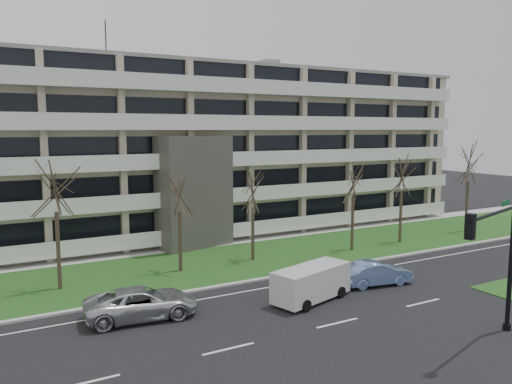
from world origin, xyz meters
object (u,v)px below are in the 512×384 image
blue_sedan (376,273)px  traffic_signal (498,252)px  silver_pickup (142,303)px  white_van (312,280)px

blue_sedan → traffic_signal: 9.55m
silver_pickup → blue_sedan: bearing=-90.0°
blue_sedan → traffic_signal: traffic_signal is taller
blue_sedan → traffic_signal: size_ratio=0.70×
white_van → silver_pickup: bearing=151.9°
silver_pickup → white_van: (9.15, -2.03, 0.36)m
silver_pickup → blue_sedan: 14.30m
white_van → traffic_signal: 9.86m
silver_pickup → traffic_signal: size_ratio=0.88×
silver_pickup → white_van: bearing=-95.8°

